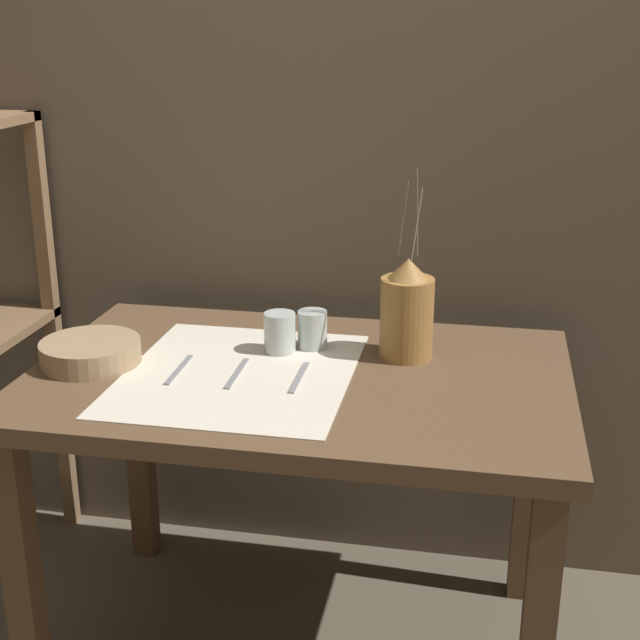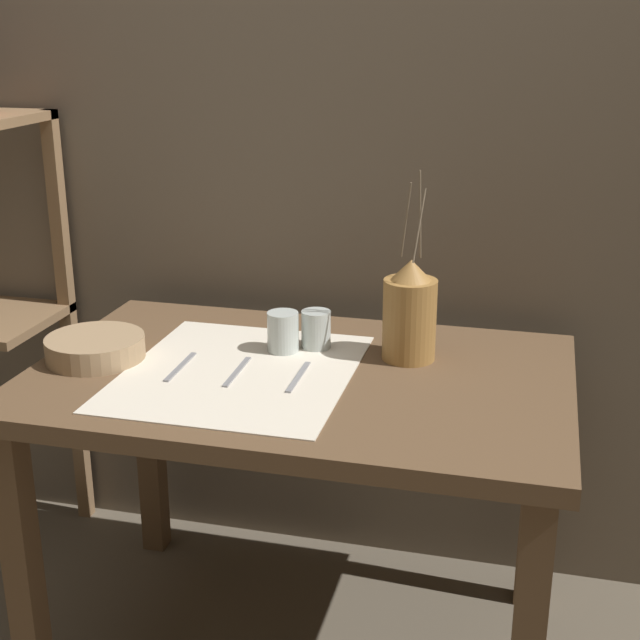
# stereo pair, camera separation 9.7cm
# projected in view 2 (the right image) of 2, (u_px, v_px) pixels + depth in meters

# --- Properties ---
(stone_wall_back) EXTENTS (7.00, 0.06, 2.40)m
(stone_wall_back) POSITION_uv_depth(u_px,v_px,m) (350.00, 116.00, 2.19)
(stone_wall_back) COLOR brown
(stone_wall_back) RESTS_ON ground_plane
(wooden_table) EXTENTS (1.15, 0.75, 0.71)m
(wooden_table) POSITION_uv_depth(u_px,v_px,m) (300.00, 413.00, 1.94)
(wooden_table) COLOR brown
(wooden_table) RESTS_ON ground_plane
(linen_cloth) EXTENTS (0.48, 0.56, 0.00)m
(linen_cloth) POSITION_uv_depth(u_px,v_px,m) (239.00, 372.00, 1.90)
(linen_cloth) COLOR beige
(linen_cloth) RESTS_ON wooden_table
(pitcher_with_flowers) EXTENTS (0.12, 0.12, 0.42)m
(pitcher_with_flowers) POSITION_uv_depth(u_px,v_px,m) (410.00, 313.00, 1.95)
(pitcher_with_flowers) COLOR olive
(pitcher_with_flowers) RESTS_ON wooden_table
(wooden_bowl) EXTENTS (0.22, 0.22, 0.05)m
(wooden_bowl) POSITION_uv_depth(u_px,v_px,m) (95.00, 348.00, 1.97)
(wooden_bowl) COLOR #9E7F5B
(wooden_bowl) RESTS_ON wooden_table
(glass_tumbler_near) EXTENTS (0.07, 0.07, 0.09)m
(glass_tumbler_near) POSITION_uv_depth(u_px,v_px,m) (283.00, 332.00, 2.00)
(glass_tumbler_near) COLOR #B7C1BC
(glass_tumbler_near) RESTS_ON wooden_table
(glass_tumbler_far) EXTENTS (0.07, 0.07, 0.09)m
(glass_tumbler_far) POSITION_uv_depth(u_px,v_px,m) (316.00, 329.00, 2.02)
(glass_tumbler_far) COLOR #B7C1BC
(glass_tumbler_far) RESTS_ON wooden_table
(knife_center) EXTENTS (0.02, 0.17, 0.00)m
(knife_center) POSITION_uv_depth(u_px,v_px,m) (180.00, 367.00, 1.92)
(knife_center) COLOR gray
(knife_center) RESTS_ON wooden_table
(fork_outer) EXTENTS (0.02, 0.17, 0.00)m
(fork_outer) POSITION_uv_depth(u_px,v_px,m) (237.00, 372.00, 1.89)
(fork_outer) COLOR gray
(fork_outer) RESTS_ON wooden_table
(fork_inner) EXTENTS (0.01, 0.17, 0.00)m
(fork_inner) POSITION_uv_depth(u_px,v_px,m) (298.00, 377.00, 1.86)
(fork_inner) COLOR gray
(fork_inner) RESTS_ON wooden_table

